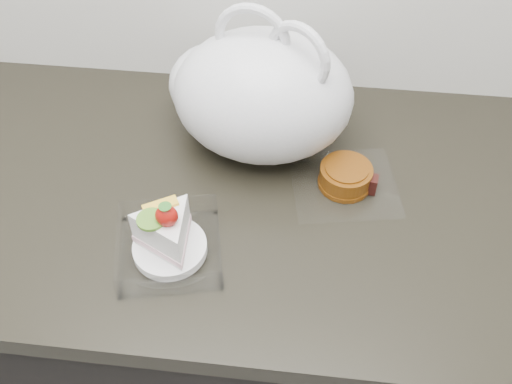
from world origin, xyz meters
name	(u,v)px	position (x,y,z in m)	size (l,w,h in m)	color
counter	(218,317)	(0.00, 1.69, 0.45)	(2.04, 0.64, 0.90)	black
cake_tray	(168,240)	(-0.03, 1.54, 0.93)	(0.19, 0.19, 0.12)	white
mooncake_wrap	(346,178)	(0.24, 1.72, 0.92)	(0.21, 0.20, 0.04)	white
plastic_bag	(254,93)	(0.07, 1.81, 1.01)	(0.38, 0.33, 0.28)	white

